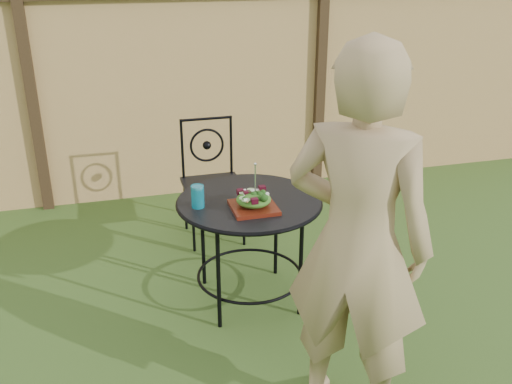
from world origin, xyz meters
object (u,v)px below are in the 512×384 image
patio_chair (211,177)px  diner (357,245)px  salad_plate (254,207)px  patio_table (249,220)px

patio_chair → diner: bearing=-82.6°
patio_chair → diner: diner is taller
diner → salad_plate: 0.99m
diner → salad_plate: (-0.23, 0.95, -0.20)m
patio_chair → diner: 2.15m
patio_table → salad_plate: salad_plate is taller
patio_chair → diner: size_ratio=0.51×
patio_table → diner: 1.17m
patio_chair → salad_plate: size_ratio=3.52×
patio_table → salad_plate: bearing=-93.9°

